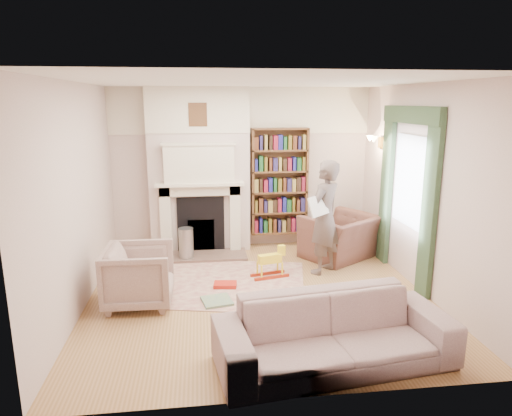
{
  "coord_description": "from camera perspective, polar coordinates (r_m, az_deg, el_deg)",
  "views": [
    {
      "loc": [
        -0.75,
        -5.72,
        2.57
      ],
      "look_at": [
        0.0,
        0.25,
        1.15
      ],
      "focal_mm": 32.0,
      "sensor_mm": 36.0,
      "label": 1
    }
  ],
  "objects": [
    {
      "name": "floor",
      "position": [
        6.32,
        0.29,
        -10.73
      ],
      "size": [
        4.5,
        4.5,
        0.0
      ],
      "primitive_type": "plane",
      "color": "olive",
      "rests_on": "ground"
    },
    {
      "name": "ceiling",
      "position": [
        5.78,
        0.32,
        15.56
      ],
      "size": [
        4.5,
        4.5,
        0.0
      ],
      "primitive_type": "plane",
      "rotation": [
        3.14,
        0.0,
        0.0
      ],
      "color": "white",
      "rests_on": "wall_back"
    },
    {
      "name": "wall_back",
      "position": [
        8.09,
        -1.76,
        4.94
      ],
      "size": [
        4.5,
        0.0,
        4.5
      ],
      "primitive_type": "plane",
      "rotation": [
        1.57,
        0.0,
        0.0
      ],
      "color": "beige",
      "rests_on": "floor"
    },
    {
      "name": "wall_front",
      "position": [
        3.74,
        4.77,
        -4.97
      ],
      "size": [
        4.5,
        0.0,
        4.5
      ],
      "primitive_type": "plane",
      "rotation": [
        -1.57,
        0.0,
        0.0
      ],
      "color": "beige",
      "rests_on": "floor"
    },
    {
      "name": "wall_left",
      "position": [
        6.03,
        -21.41,
        1.17
      ],
      "size": [
        0.0,
        4.5,
        4.5
      ],
      "primitive_type": "plane",
      "rotation": [
        1.57,
        0.0,
        1.57
      ],
      "color": "beige",
      "rests_on": "floor"
    },
    {
      "name": "wall_right",
      "position": [
        6.56,
        20.19,
        2.19
      ],
      "size": [
        0.0,
        4.5,
        4.5
      ],
      "primitive_type": "plane",
      "rotation": [
        1.57,
        0.0,
        -1.57
      ],
      "color": "beige",
      "rests_on": "floor"
    },
    {
      "name": "fireplace",
      "position": [
        7.86,
        -7.09,
        4.51
      ],
      "size": [
        1.7,
        0.58,
        2.8
      ],
      "color": "beige",
      "rests_on": "floor"
    },
    {
      "name": "bookcase",
      "position": [
        8.09,
        2.93,
        3.31
      ],
      "size": [
        1.0,
        0.24,
        1.85
      ],
      "primitive_type": "cube",
      "color": "brown",
      "rests_on": "floor"
    },
    {
      "name": "window",
      "position": [
        6.9,
        18.61,
        3.23
      ],
      "size": [
        0.02,
        0.9,
        1.3
      ],
      "primitive_type": "cube",
      "color": "silver",
      "rests_on": "wall_right"
    },
    {
      "name": "curtain_left",
      "position": [
        6.32,
        20.86,
        -0.13
      ],
      "size": [
        0.07,
        0.32,
        2.4
      ],
      "primitive_type": "cube",
      "color": "#2E472D",
      "rests_on": "floor"
    },
    {
      "name": "curtain_right",
      "position": [
        7.56,
        15.97,
        2.31
      ],
      "size": [
        0.07,
        0.32,
        2.4
      ],
      "primitive_type": "cube",
      "color": "#2E472D",
      "rests_on": "floor"
    },
    {
      "name": "pelmet",
      "position": [
        6.79,
        18.85,
        10.98
      ],
      "size": [
        0.09,
        1.7,
        0.24
      ],
      "primitive_type": "cube",
      "color": "#2E472D",
      "rests_on": "wall_right"
    },
    {
      "name": "wall_sconce",
      "position": [
        7.77,
        13.99,
        7.93
      ],
      "size": [
        0.2,
        0.24,
        0.24
      ],
      "primitive_type": null,
      "color": "gold",
      "rests_on": "wall_right"
    },
    {
      "name": "rug",
      "position": [
        6.69,
        -4.56,
        -9.29
      ],
      "size": [
        2.73,
        2.3,
        0.01
      ],
      "primitive_type": "cube",
      "rotation": [
        0.0,
        0.0,
        -0.21
      ],
      "color": "beige",
      "rests_on": "floor"
    },
    {
      "name": "armchair_reading",
      "position": [
        7.72,
        10.45,
        -3.57
      ],
      "size": [
        1.47,
        1.43,
        0.73
      ],
      "primitive_type": "imported",
      "rotation": [
        0.0,
        0.0,
        3.72
      ],
      "color": "#4E2C2A",
      "rests_on": "floor"
    },
    {
      "name": "armchair_left",
      "position": [
        6.08,
        -14.4,
        -8.19
      ],
      "size": [
        0.87,
        0.84,
        0.78
      ],
      "primitive_type": "imported",
      "rotation": [
        0.0,
        0.0,
        1.56
      ],
      "color": "#C0AF9E",
      "rests_on": "floor"
    },
    {
      "name": "sofa",
      "position": [
        4.72,
        9.79,
        -15.1
      ],
      "size": [
        2.43,
        1.2,
        0.68
      ],
      "primitive_type": "imported",
      "rotation": [
        0.0,
        0.0,
        0.13
      ],
      "color": "#B5A395",
      "rests_on": "floor"
    },
    {
      "name": "man_reading",
      "position": [
        6.91,
        8.54,
        -1.17
      ],
      "size": [
        0.74,
        0.73,
        1.73
      ],
      "primitive_type": "imported",
      "rotation": [
        0.0,
        0.0,
        3.89
      ],
      "color": "#5A4B48",
      "rests_on": "floor"
    },
    {
      "name": "newspaper",
      "position": [
        6.63,
        7.82,
        0.29
      ],
      "size": [
        0.39,
        0.37,
        0.28
      ],
      "primitive_type": "cube",
      "rotation": [
        -0.35,
        0.0,
        0.75
      ],
      "color": "white",
      "rests_on": "man_reading"
    },
    {
      "name": "coffee_table",
      "position": [
        5.34,
        14.21,
        -13.22
      ],
      "size": [
        0.71,
        0.47,
        0.45
      ],
      "primitive_type": null,
      "rotation": [
        0.0,
        0.0,
        0.03
      ],
      "color": "#302011",
      "rests_on": "floor"
    },
    {
      "name": "paraffin_heater",
      "position": [
        7.57,
        -8.72,
        -4.53
      ],
      "size": [
        0.32,
        0.32,
        0.55
      ],
      "primitive_type": "cylinder",
      "rotation": [
        0.0,
        0.0,
        -0.43
      ],
      "color": "#95979C",
      "rests_on": "floor"
    },
    {
      "name": "rocking_horse",
      "position": [
        6.79,
        1.74,
        -6.79
      ],
      "size": [
        0.58,
        0.34,
        0.48
      ],
      "primitive_type": null,
      "rotation": [
        0.0,
        0.0,
        0.23
      ],
      "color": "yellow",
      "rests_on": "rug"
    },
    {
      "name": "board_game",
      "position": [
        6.08,
        -4.91,
        -11.48
      ],
      "size": [
        0.44,
        0.44,
        0.03
      ],
      "primitive_type": "cube",
      "rotation": [
        0.0,
        0.0,
        0.2
      ],
      "color": "gold",
      "rests_on": "rug"
    },
    {
      "name": "game_box_lid",
      "position": [
        6.54,
        -3.87,
        -9.55
      ],
      "size": [
        0.34,
        0.25,
        0.05
      ],
      "primitive_type": "cube",
      "rotation": [
        0.0,
        0.0,
        -0.13
      ],
      "color": "red",
      "rests_on": "rug"
    },
    {
      "name": "comic_annuals",
      "position": [
        5.97,
        3.14,
        -12.02
      ],
      "size": [
        0.51,
        0.45,
        0.02
      ],
      "color": "red",
      "rests_on": "rug"
    }
  ]
}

